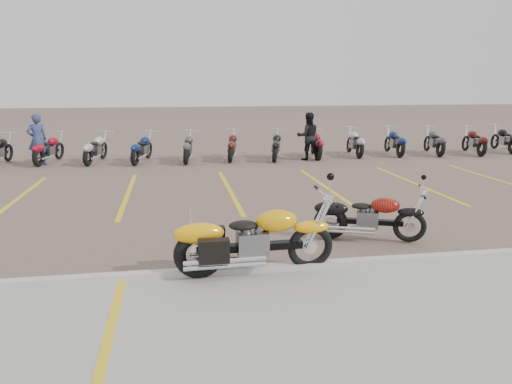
{
  "coord_description": "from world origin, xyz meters",
  "views": [
    {
      "loc": [
        -1.49,
        -9.17,
        2.9
      ],
      "look_at": [
        0.11,
        0.36,
        0.75
      ],
      "focal_mm": 35.0,
      "sensor_mm": 36.0,
      "label": 1
    }
  ],
  "objects_px": {
    "person_b": "(308,136)",
    "flame_cruiser": "(367,219)",
    "yellow_cruiser": "(251,243)",
    "person_a": "(37,140)"
  },
  "relations": [
    {
      "from": "yellow_cruiser",
      "to": "flame_cruiser",
      "type": "xyz_separation_m",
      "value": [
        2.37,
        1.28,
        -0.09
      ]
    },
    {
      "from": "person_a",
      "to": "person_b",
      "type": "distance_m",
      "value": 9.7
    },
    {
      "from": "person_b",
      "to": "person_a",
      "type": "bearing_deg",
      "value": -1.81
    },
    {
      "from": "flame_cruiser",
      "to": "person_a",
      "type": "bearing_deg",
      "value": 149.82
    },
    {
      "from": "flame_cruiser",
      "to": "person_a",
      "type": "xyz_separation_m",
      "value": [
        -8.17,
        10.06,
        0.49
      ]
    },
    {
      "from": "flame_cruiser",
      "to": "person_a",
      "type": "relative_size",
      "value": 1.08
    },
    {
      "from": "yellow_cruiser",
      "to": "person_b",
      "type": "xyz_separation_m",
      "value": [
        3.89,
        10.94,
        0.38
      ]
    },
    {
      "from": "yellow_cruiser",
      "to": "person_a",
      "type": "relative_size",
      "value": 1.37
    },
    {
      "from": "yellow_cruiser",
      "to": "flame_cruiser",
      "type": "distance_m",
      "value": 2.69
    },
    {
      "from": "person_b",
      "to": "flame_cruiser",
      "type": "bearing_deg",
      "value": 81.61
    }
  ]
}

